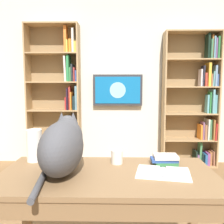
{
  "coord_description": "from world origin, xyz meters",
  "views": [
    {
      "loc": [
        0.07,
        1.77,
        1.28
      ],
      "look_at": [
        0.13,
        -1.13,
        0.96
      ],
      "focal_mm": 38.98,
      "sensor_mm": 36.0,
      "label": 1
    }
  ],
  "objects_px": {
    "wall_mounted_tv": "(118,90)",
    "cat": "(63,144)",
    "open_binder": "(163,173)",
    "desk_book_stack": "(165,159)",
    "bookshelf_right": "(60,98)",
    "coffee_mug": "(117,157)",
    "bookshelf_left": "(196,102)",
    "desk": "(108,191)",
    "paper_towel_roll": "(34,145)"
  },
  "relations": [
    {
      "from": "cat",
      "to": "desk_book_stack",
      "type": "bearing_deg",
      "value": -167.44
    },
    {
      "from": "bookshelf_right",
      "to": "desk",
      "type": "relative_size",
      "value": 1.62
    },
    {
      "from": "open_binder",
      "to": "paper_towel_roll",
      "type": "distance_m",
      "value": 0.93
    },
    {
      "from": "wall_mounted_tv",
      "to": "cat",
      "type": "relative_size",
      "value": 1.16
    },
    {
      "from": "bookshelf_left",
      "to": "desk",
      "type": "bearing_deg",
      "value": 61.21
    },
    {
      "from": "paper_towel_roll",
      "to": "desk",
      "type": "bearing_deg",
      "value": 154.34
    },
    {
      "from": "wall_mounted_tv",
      "to": "paper_towel_roll",
      "type": "height_order",
      "value": "wall_mounted_tv"
    },
    {
      "from": "desk",
      "to": "desk_book_stack",
      "type": "bearing_deg",
      "value": -153.15
    },
    {
      "from": "desk",
      "to": "paper_towel_roll",
      "type": "xyz_separation_m",
      "value": [
        0.54,
        -0.26,
        0.23
      ]
    },
    {
      "from": "bookshelf_right",
      "to": "cat",
      "type": "height_order",
      "value": "bookshelf_right"
    },
    {
      "from": "bookshelf_left",
      "to": "cat",
      "type": "xyz_separation_m",
      "value": [
        1.59,
        2.33,
        -0.11
      ]
    },
    {
      "from": "wall_mounted_tv",
      "to": "desk_book_stack",
      "type": "height_order",
      "value": "wall_mounted_tv"
    },
    {
      "from": "bookshelf_left",
      "to": "wall_mounted_tv",
      "type": "bearing_deg",
      "value": -3.79
    },
    {
      "from": "open_binder",
      "to": "paper_towel_roll",
      "type": "relative_size",
      "value": 1.57
    },
    {
      "from": "cat",
      "to": "desk",
      "type": "bearing_deg",
      "value": 170.36
    },
    {
      "from": "bookshelf_left",
      "to": "coffee_mug",
      "type": "xyz_separation_m",
      "value": [
        1.25,
        2.16,
        -0.25
      ]
    },
    {
      "from": "bookshelf_left",
      "to": "desk",
      "type": "xyz_separation_m",
      "value": [
        1.3,
        2.37,
        -0.4
      ]
    },
    {
      "from": "bookshelf_right",
      "to": "open_binder",
      "type": "height_order",
      "value": "bookshelf_right"
    },
    {
      "from": "wall_mounted_tv",
      "to": "cat",
      "type": "xyz_separation_m",
      "value": [
        0.35,
        2.41,
        -0.29
      ]
    },
    {
      "from": "wall_mounted_tv",
      "to": "coffee_mug",
      "type": "relative_size",
      "value": 8.21
    },
    {
      "from": "desk",
      "to": "bookshelf_left",
      "type": "bearing_deg",
      "value": -118.79
    },
    {
      "from": "bookshelf_right",
      "to": "paper_towel_roll",
      "type": "distance_m",
      "value": 2.15
    },
    {
      "from": "cat",
      "to": "coffee_mug",
      "type": "height_order",
      "value": "cat"
    },
    {
      "from": "bookshelf_right",
      "to": "desk",
      "type": "distance_m",
      "value": 2.56
    },
    {
      "from": "coffee_mug",
      "to": "desk_book_stack",
      "type": "height_order",
      "value": "coffee_mug"
    },
    {
      "from": "coffee_mug",
      "to": "desk_book_stack",
      "type": "xyz_separation_m",
      "value": [
        -0.34,
        0.01,
        -0.01
      ]
    },
    {
      "from": "bookshelf_right",
      "to": "desk_book_stack",
      "type": "distance_m",
      "value": 2.52
    },
    {
      "from": "wall_mounted_tv",
      "to": "paper_towel_roll",
      "type": "distance_m",
      "value": 2.31
    },
    {
      "from": "cat",
      "to": "coffee_mug",
      "type": "xyz_separation_m",
      "value": [
        -0.34,
        -0.16,
        -0.13
      ]
    },
    {
      "from": "coffee_mug",
      "to": "paper_towel_roll",
      "type": "bearing_deg",
      "value": -4.56
    },
    {
      "from": "desk",
      "to": "paper_towel_roll",
      "type": "relative_size",
      "value": 5.89
    },
    {
      "from": "bookshelf_right",
      "to": "wall_mounted_tv",
      "type": "xyz_separation_m",
      "value": [
        -0.91,
        -0.08,
        0.12
      ]
    },
    {
      "from": "wall_mounted_tv",
      "to": "cat",
      "type": "height_order",
      "value": "wall_mounted_tv"
    },
    {
      "from": "bookshelf_right",
      "to": "desk_book_stack",
      "type": "height_order",
      "value": "bookshelf_right"
    },
    {
      "from": "bookshelf_right",
      "to": "open_binder",
      "type": "bearing_deg",
      "value": 116.74
    },
    {
      "from": "wall_mounted_tv",
      "to": "bookshelf_left",
      "type": "bearing_deg",
      "value": 176.21
    },
    {
      "from": "bookshelf_left",
      "to": "desk_book_stack",
      "type": "distance_m",
      "value": 2.37
    },
    {
      "from": "bookshelf_left",
      "to": "coffee_mug",
      "type": "relative_size",
      "value": 21.8
    },
    {
      "from": "coffee_mug",
      "to": "desk_book_stack",
      "type": "distance_m",
      "value": 0.34
    },
    {
      "from": "cat",
      "to": "open_binder",
      "type": "relative_size",
      "value": 1.87
    },
    {
      "from": "bookshelf_left",
      "to": "cat",
      "type": "bearing_deg",
      "value": 55.65
    },
    {
      "from": "desk",
      "to": "coffee_mug",
      "type": "distance_m",
      "value": 0.27
    },
    {
      "from": "open_binder",
      "to": "desk_book_stack",
      "type": "xyz_separation_m",
      "value": [
        -0.05,
        -0.19,
        0.03
      ]
    },
    {
      "from": "desk",
      "to": "coffee_mug",
      "type": "relative_size",
      "value": 14.26
    },
    {
      "from": "open_binder",
      "to": "coffee_mug",
      "type": "bearing_deg",
      "value": -34.87
    },
    {
      "from": "bookshelf_left",
      "to": "coffee_mug",
      "type": "distance_m",
      "value": 2.51
    },
    {
      "from": "open_binder",
      "to": "desk_book_stack",
      "type": "bearing_deg",
      "value": -104.33
    },
    {
      "from": "desk",
      "to": "cat",
      "type": "bearing_deg",
      "value": -9.64
    },
    {
      "from": "coffee_mug",
      "to": "bookshelf_left",
      "type": "bearing_deg",
      "value": -119.98
    },
    {
      "from": "desk",
      "to": "open_binder",
      "type": "distance_m",
      "value": 0.37
    }
  ]
}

